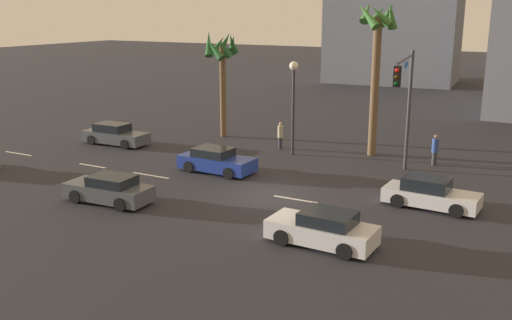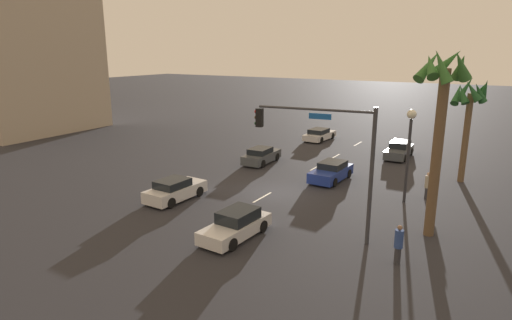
{
  "view_description": "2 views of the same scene",
  "coord_description": "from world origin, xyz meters",
  "px_view_note": "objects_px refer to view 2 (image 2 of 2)",
  "views": [
    {
      "loc": [
        11.96,
        -24.0,
        8.81
      ],
      "look_at": [
        -0.44,
        -0.92,
        1.96
      ],
      "focal_mm": 40.42,
      "sensor_mm": 36.0,
      "label": 1
    },
    {
      "loc": [
        23.91,
        13.25,
        9.2
      ],
      "look_at": [
        -1.0,
        -1.82,
        1.77
      ],
      "focal_mm": 30.21,
      "sensor_mm": 36.0,
      "label": 2
    }
  ],
  "objects_px": {
    "car_2": "(331,172)",
    "traffic_signal": "(331,149)",
    "pedestrian_1": "(399,244)",
    "car_5": "(236,225)",
    "car_1": "(175,190)",
    "streetlamp": "(410,138)",
    "palm_tree_0": "(441,105)",
    "pedestrian_0": "(428,185)",
    "car_0": "(261,156)",
    "palm_tree_1": "(470,104)",
    "car_3": "(399,150)",
    "building_0": "(18,39)",
    "car_4": "(319,135)"
  },
  "relations": [
    {
      "from": "building_0",
      "to": "palm_tree_0",
      "type": "bearing_deg",
      "value": 78.53
    },
    {
      "from": "car_2",
      "to": "car_1",
      "type": "bearing_deg",
      "value": -36.96
    },
    {
      "from": "car_3",
      "to": "streetlamp",
      "type": "height_order",
      "value": "streetlamp"
    },
    {
      "from": "pedestrian_1",
      "to": "car_5",
      "type": "bearing_deg",
      "value": -79.95
    },
    {
      "from": "streetlamp",
      "to": "palm_tree_1",
      "type": "bearing_deg",
      "value": 159.47
    },
    {
      "from": "car_3",
      "to": "palm_tree_0",
      "type": "distance_m",
      "value": 18.02
    },
    {
      "from": "palm_tree_1",
      "to": "traffic_signal",
      "type": "bearing_deg",
      "value": -18.34
    },
    {
      "from": "car_5",
      "to": "palm_tree_0",
      "type": "height_order",
      "value": "palm_tree_0"
    },
    {
      "from": "building_0",
      "to": "palm_tree_1",
      "type": "bearing_deg",
      "value": 92.08
    },
    {
      "from": "car_1",
      "to": "traffic_signal",
      "type": "bearing_deg",
      "value": 88.26
    },
    {
      "from": "pedestrian_0",
      "to": "pedestrian_1",
      "type": "relative_size",
      "value": 0.96
    },
    {
      "from": "traffic_signal",
      "to": "streetlamp",
      "type": "relative_size",
      "value": 1.16
    },
    {
      "from": "car_3",
      "to": "streetlamp",
      "type": "distance_m",
      "value": 12.61
    },
    {
      "from": "pedestrian_1",
      "to": "streetlamp",
      "type": "bearing_deg",
      "value": -169.29
    },
    {
      "from": "car_3",
      "to": "palm_tree_0",
      "type": "height_order",
      "value": "palm_tree_0"
    },
    {
      "from": "car_0",
      "to": "car_2",
      "type": "relative_size",
      "value": 0.99
    },
    {
      "from": "traffic_signal",
      "to": "car_5",
      "type": "bearing_deg",
      "value": -59.03
    },
    {
      "from": "car_5",
      "to": "palm_tree_0",
      "type": "xyz_separation_m",
      "value": [
        -5.32,
        8.27,
        6.04
      ]
    },
    {
      "from": "car_0",
      "to": "building_0",
      "type": "relative_size",
      "value": 0.21
    },
    {
      "from": "car_0",
      "to": "car_1",
      "type": "xyz_separation_m",
      "value": [
        10.76,
        -0.0,
        0.02
      ]
    },
    {
      "from": "palm_tree_1",
      "to": "palm_tree_0",
      "type": "bearing_deg",
      "value": -1.67
    },
    {
      "from": "car_0",
      "to": "car_4",
      "type": "bearing_deg",
      "value": 177.92
    },
    {
      "from": "car_1",
      "to": "pedestrian_0",
      "type": "distance_m",
      "value": 16.02
    },
    {
      "from": "car_1",
      "to": "car_3",
      "type": "xyz_separation_m",
      "value": [
        -18.78,
        9.44,
        0.01
      ]
    },
    {
      "from": "traffic_signal",
      "to": "palm_tree_0",
      "type": "height_order",
      "value": "palm_tree_0"
    },
    {
      "from": "car_2",
      "to": "building_0",
      "type": "relative_size",
      "value": 0.21
    },
    {
      "from": "streetlamp",
      "to": "palm_tree_0",
      "type": "xyz_separation_m",
      "value": [
        4.41,
        2.16,
        2.58
      ]
    },
    {
      "from": "car_2",
      "to": "building_0",
      "type": "xyz_separation_m",
      "value": [
        -0.81,
        -38.45,
        9.81
      ]
    },
    {
      "from": "car_4",
      "to": "streetlamp",
      "type": "relative_size",
      "value": 0.79
    },
    {
      "from": "car_3",
      "to": "pedestrian_0",
      "type": "relative_size",
      "value": 2.65
    },
    {
      "from": "car_1",
      "to": "palm_tree_1",
      "type": "xyz_separation_m",
      "value": [
        -13.67,
        15.02,
        4.94
      ]
    },
    {
      "from": "car_5",
      "to": "pedestrian_1",
      "type": "height_order",
      "value": "pedestrian_1"
    },
    {
      "from": "traffic_signal",
      "to": "streetlamp",
      "type": "height_order",
      "value": "traffic_signal"
    },
    {
      "from": "car_0",
      "to": "streetlamp",
      "type": "relative_size",
      "value": 0.74
    },
    {
      "from": "pedestrian_0",
      "to": "palm_tree_0",
      "type": "relative_size",
      "value": 0.19
    },
    {
      "from": "car_5",
      "to": "pedestrian_1",
      "type": "distance_m",
      "value": 7.82
    },
    {
      "from": "pedestrian_0",
      "to": "car_0",
      "type": "bearing_deg",
      "value": -99.69
    },
    {
      "from": "car_0",
      "to": "pedestrian_1",
      "type": "bearing_deg",
      "value": 49.46
    },
    {
      "from": "car_1",
      "to": "car_2",
      "type": "height_order",
      "value": "car_1"
    },
    {
      "from": "car_3",
      "to": "palm_tree_0",
      "type": "xyz_separation_m",
      "value": [
        16.15,
        5.26,
        6.02
      ]
    },
    {
      "from": "palm_tree_0",
      "to": "car_3",
      "type": "bearing_deg",
      "value": -161.96
    },
    {
      "from": "palm_tree_1",
      "to": "building_0",
      "type": "bearing_deg",
      "value": -85.42
    },
    {
      "from": "palm_tree_0",
      "to": "palm_tree_1",
      "type": "bearing_deg",
      "value": 178.33
    },
    {
      "from": "car_5",
      "to": "car_4",
      "type": "bearing_deg",
      "value": -166.37
    },
    {
      "from": "car_0",
      "to": "car_3",
      "type": "xyz_separation_m",
      "value": [
        -8.03,
        9.44,
        0.03
      ]
    },
    {
      "from": "car_2",
      "to": "palm_tree_0",
      "type": "bearing_deg",
      "value": 50.32
    },
    {
      "from": "car_2",
      "to": "streetlamp",
      "type": "xyz_separation_m",
      "value": [
        2.08,
        5.67,
        3.46
      ]
    },
    {
      "from": "car_5",
      "to": "car_0",
      "type": "bearing_deg",
      "value": -154.43
    },
    {
      "from": "car_2",
      "to": "traffic_signal",
      "type": "relative_size",
      "value": 0.65
    },
    {
      "from": "car_0",
      "to": "pedestrian_1",
      "type": "relative_size",
      "value": 2.37
    }
  ]
}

